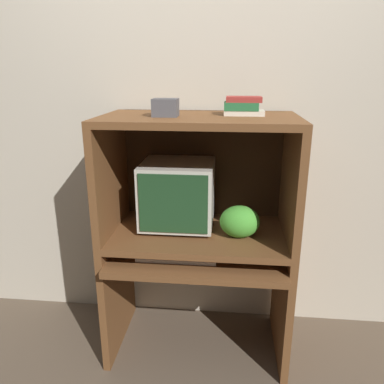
% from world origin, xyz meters
% --- Properties ---
extents(ground_plane, '(12.00, 12.00, 0.00)m').
position_xyz_m(ground_plane, '(0.00, 0.00, 0.00)').
color(ground_plane, brown).
extents(wall_back, '(6.00, 0.06, 2.60)m').
position_xyz_m(wall_back, '(0.00, 0.64, 1.30)').
color(wall_back, beige).
rests_on(wall_back, ground_plane).
extents(desk_base, '(1.02, 0.63, 0.65)m').
position_xyz_m(desk_base, '(0.00, 0.25, 0.42)').
color(desk_base, brown).
rests_on(desk_base, ground_plane).
extents(desk_monitor_shelf, '(1.02, 0.58, 0.10)m').
position_xyz_m(desk_monitor_shelf, '(0.00, 0.29, 0.73)').
color(desk_monitor_shelf, brown).
rests_on(desk_monitor_shelf, desk_base).
extents(hutch_upper, '(1.02, 0.58, 0.64)m').
position_xyz_m(hutch_upper, '(0.00, 0.33, 1.18)').
color(hutch_upper, brown).
rests_on(hutch_upper, desk_monitor_shelf).
extents(crt_monitor, '(0.40, 0.38, 0.38)m').
position_xyz_m(crt_monitor, '(-0.12, 0.36, 0.95)').
color(crt_monitor, beige).
rests_on(crt_monitor, desk_monitor_shelf).
extents(keyboard, '(0.43, 0.16, 0.03)m').
position_xyz_m(keyboard, '(-0.10, 0.16, 0.67)').
color(keyboard, beige).
rests_on(keyboard, desk_base).
extents(mouse, '(0.06, 0.04, 0.03)m').
position_xyz_m(mouse, '(0.16, 0.14, 0.67)').
color(mouse, black).
rests_on(mouse, desk_base).
extents(snack_bag, '(0.21, 0.16, 0.18)m').
position_xyz_m(snack_bag, '(0.23, 0.24, 0.84)').
color(snack_bag, green).
rests_on(snack_bag, desk_monitor_shelf).
extents(book_stack, '(0.21, 0.14, 0.09)m').
position_xyz_m(book_stack, '(0.22, 0.34, 1.44)').
color(book_stack, beige).
rests_on(book_stack, hutch_upper).
extents(storage_box, '(0.13, 0.11, 0.09)m').
position_xyz_m(storage_box, '(-0.17, 0.24, 1.44)').
color(storage_box, '#4C4C51').
rests_on(storage_box, hutch_upper).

